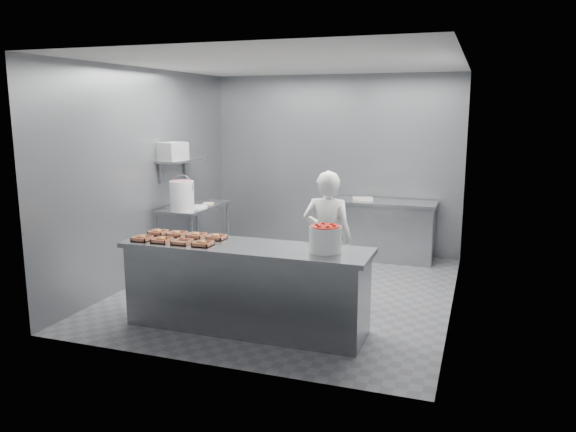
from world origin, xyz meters
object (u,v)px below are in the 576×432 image
(worker, at_px, (327,239))
(tray_5, at_px, (177,234))
(glaze_bucket, at_px, (182,195))
(appliance, at_px, (173,151))
(tray_1, at_px, (162,240))
(back_counter, at_px, (385,230))
(tray_4, at_px, (158,232))
(tray_0, at_px, (142,238))
(service_counter, at_px, (246,287))
(strawberry_tub, at_px, (325,238))
(prep_table, at_px, (195,226))
(tray_2, at_px, (182,242))
(tray_3, at_px, (203,243))
(tray_6, at_px, (197,235))
(tray_7, at_px, (216,237))

(worker, bearing_deg, tray_5, 26.82)
(glaze_bucket, bearing_deg, appliance, 140.35)
(tray_1, bearing_deg, back_counter, 62.36)
(back_counter, relative_size, tray_4, 8.01)
(tray_0, xyz_separation_m, worker, (1.72, 1.16, -0.13))
(service_counter, distance_m, worker, 1.22)
(tray_0, xyz_separation_m, glaze_bucket, (-0.47, 1.66, 0.19))
(strawberry_tub, bearing_deg, appliance, 147.64)
(prep_table, relative_size, strawberry_tub, 3.83)
(tray_5, distance_m, glaze_bucket, 1.54)
(tray_2, relative_size, tray_4, 1.00)
(service_counter, height_order, prep_table, same)
(back_counter, bearing_deg, tray_5, -119.94)
(tray_1, relative_size, worker, 0.12)
(tray_4, distance_m, tray_5, 0.24)
(tray_3, bearing_deg, tray_5, 147.15)
(glaze_bucket, xyz_separation_m, appliance, (-0.23, 0.19, 0.58))
(strawberry_tub, bearing_deg, worker, 104.01)
(back_counter, distance_m, tray_0, 3.99)
(appliance, bearing_deg, tray_3, -37.73)
(strawberry_tub, distance_m, glaze_bucket, 2.86)
(worker, distance_m, appliance, 2.67)
(tray_3, height_order, glaze_bucket, glaze_bucket)
(prep_table, distance_m, tray_4, 1.90)
(strawberry_tub, relative_size, glaze_bucket, 0.63)
(tray_3, xyz_separation_m, worker, (1.00, 1.16, -0.13))
(tray_6, xyz_separation_m, glaze_bucket, (-0.95, 1.36, 0.19))
(tray_4, bearing_deg, tray_2, -32.68)
(tray_0, bearing_deg, tray_5, 52.24)
(tray_2, distance_m, worker, 1.70)
(prep_table, relative_size, back_counter, 0.80)
(appliance, bearing_deg, tray_2, -42.64)
(tray_1, relative_size, tray_3, 1.00)
(tray_1, height_order, tray_4, same)
(tray_1, distance_m, tray_6, 0.39)
(service_counter, distance_m, tray_7, 0.64)
(tray_4, xyz_separation_m, tray_6, (0.48, 0.00, 0.00))
(worker, bearing_deg, tray_0, 30.94)
(tray_7, height_order, worker, worker)
(tray_0, height_order, appliance, appliance)
(tray_1, bearing_deg, tray_6, 52.24)
(prep_table, xyz_separation_m, tray_7, (1.25, -1.80, 0.33))
(tray_0, relative_size, strawberry_tub, 0.60)
(tray_0, xyz_separation_m, tray_7, (0.72, 0.31, 0.00))
(tray_6, bearing_deg, tray_4, 180.00)
(tray_1, distance_m, worker, 1.88)
(tray_1, xyz_separation_m, appliance, (-0.94, 1.86, 0.77))
(tray_3, xyz_separation_m, strawberry_tub, (1.24, 0.17, 0.12))
(service_counter, xyz_separation_m, tray_2, (-0.64, -0.15, 0.47))
(tray_4, bearing_deg, tray_1, -52.24)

